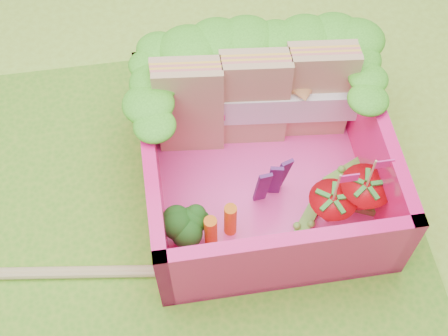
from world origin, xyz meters
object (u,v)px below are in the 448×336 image
at_px(bento_box, 264,160).
at_px(sandwich_stack, 254,99).
at_px(strawberry_left, 330,210).
at_px(broccoli, 185,225).
at_px(strawberry_right, 362,198).
at_px(chopsticks, 29,273).

relative_size(bento_box, sandwich_stack, 1.07).
bearing_deg(strawberry_left, broccoli, 179.74).
xyz_separation_m(sandwich_stack, strawberry_right, (0.49, -0.62, -0.18)).
distance_m(bento_box, sandwich_stack, 0.37).
xyz_separation_m(strawberry_left, chopsticks, (-1.65, -0.05, -0.16)).
bearing_deg(strawberry_left, sandwich_stack, 114.48).
relative_size(bento_box, chopsticks, 0.66).
relative_size(bento_box, strawberry_right, 2.50).
bearing_deg(broccoli, bento_box, 32.97).
distance_m(strawberry_left, chopsticks, 1.66).
distance_m(sandwich_stack, strawberry_right, 0.81).
height_order(sandwich_stack, broccoli, sandwich_stack).
xyz_separation_m(strawberry_right, chopsticks, (-1.84, -0.09, -0.17)).
distance_m(sandwich_stack, broccoli, 0.83).
bearing_deg(broccoli, strawberry_right, 2.34).
distance_m(sandwich_stack, strawberry_left, 0.76).
distance_m(broccoli, strawberry_right, 0.98).
bearing_deg(sandwich_stack, broccoli, -126.17).
distance_m(broccoli, chopsticks, 0.89).
xyz_separation_m(strawberry_left, strawberry_right, (0.19, 0.04, 0.01)).
distance_m(strawberry_left, strawberry_right, 0.19).
xyz_separation_m(bento_box, sandwich_stack, (0.00, 0.35, 0.10)).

